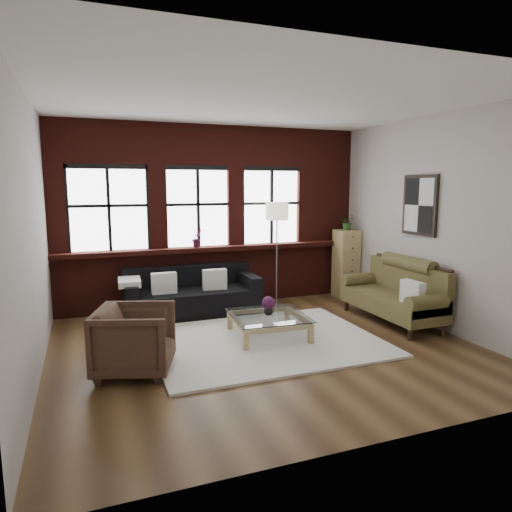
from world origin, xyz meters
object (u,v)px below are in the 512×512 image
object	(u,v)px
vintage_settee	(391,291)
coffee_table	(268,327)
drawer_chest	(346,264)
dark_sofa	(192,291)
floor_lamp	(277,251)
armchair	(135,340)
vase	(268,310)

from	to	relation	value
vintage_settee	coffee_table	distance (m)	2.14
vintage_settee	drawer_chest	size ratio (longest dim) A/B	1.46
dark_sofa	floor_lamp	bearing A→B (deg)	-0.45
dark_sofa	drawer_chest	xyz separation A→B (m)	(3.08, 0.17, 0.25)
dark_sofa	armchair	world-z (taller)	dark_sofa
vintage_settee	armchair	world-z (taller)	vintage_settee
vase	drawer_chest	xyz separation A→B (m)	(2.34, 1.74, 0.25)
floor_lamp	drawer_chest	bearing A→B (deg)	6.56
drawer_chest	vintage_settee	bearing A→B (deg)	-97.43
dark_sofa	vase	world-z (taller)	dark_sofa
floor_lamp	coffee_table	bearing A→B (deg)	-116.98
armchair	vase	xyz separation A→B (m)	(1.90, 0.59, 0.01)
vintage_settee	drawer_chest	world-z (taller)	drawer_chest
coffee_table	vase	bearing A→B (deg)	0.00
armchair	coffee_table	distance (m)	2.00
vintage_settee	vase	world-z (taller)	vintage_settee
armchair	vase	world-z (taller)	armchair
armchair	drawer_chest	size ratio (longest dim) A/B	0.66
armchair	coffee_table	bearing A→B (deg)	-54.95
vintage_settee	floor_lamp	xyz separation A→B (m)	(-1.32, 1.54, 0.49)
coffee_table	vase	world-z (taller)	vase
armchair	vase	size ratio (longest dim) A/B	6.24
coffee_table	drawer_chest	xyz separation A→B (m)	(2.34, 1.74, 0.49)
floor_lamp	vase	bearing A→B (deg)	-116.98
coffee_table	drawer_chest	bearing A→B (deg)	36.64
dark_sofa	coffee_table	world-z (taller)	dark_sofa
vintage_settee	drawer_chest	xyz separation A→B (m)	(0.22, 1.71, 0.15)
drawer_chest	floor_lamp	bearing A→B (deg)	-173.44
vintage_settee	drawer_chest	bearing A→B (deg)	82.57
armchair	drawer_chest	distance (m)	4.84
armchair	coffee_table	size ratio (longest dim) A/B	0.83
armchair	vase	distance (m)	1.99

